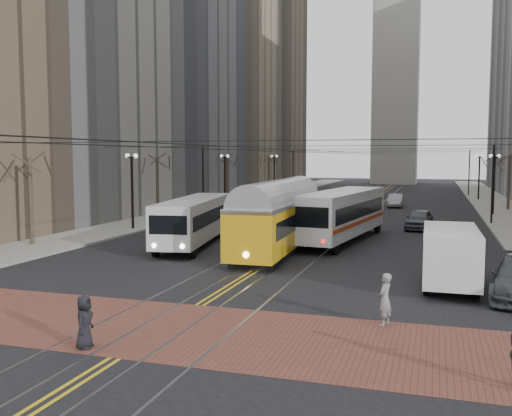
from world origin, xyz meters
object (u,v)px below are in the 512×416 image
Objects in this scene: sedan_grey at (420,219)px; sedan_silver at (395,200)px; streetcar at (279,223)px; clock_tower at (398,8)px; pedestrian_a at (84,322)px; cargo_van at (450,258)px; pedestrian_b at (385,299)px; transit_bus at (195,222)px; rear_bus at (341,216)px.

sedan_grey is 19.97m from sedan_silver.
sedan_silver is at bearing 79.82° from streetcar.
pedestrian_a is (-1.30, -108.50, -35.16)m from clock_tower.
clock_tower is 11.38× the size of cargo_van.
streetcar is 15.67m from pedestrian_b.
streetcar is at bearing -90.32° from clock_tower.
cargo_van reaches higher than sedan_grey.
sedan_silver is at bearing -17.22° from pedestrian_a.
cargo_van reaches higher than pedestrian_b.
clock_tower is at bearing 93.02° from sedan_silver.
cargo_van reaches higher than sedan_silver.
streetcar is 2.41× the size of cargo_van.
pedestrian_a reaches higher than sedan_grey.
transit_bus is 19.44m from pedestrian_b.
sedan_grey is at bearing -82.02° from sedan_silver.
sedan_silver is (-3.16, 19.72, -0.05)m from sedan_grey.
transit_bus is 33.73m from sedan_silver.
rear_bus is 9.43m from sedan_grey.
streetcar is 7.89× the size of pedestrian_b.
streetcar is at bearing -13.62° from pedestrian_a.
rear_bus reaches higher than cargo_van.
clock_tower is at bearing 94.61° from cargo_van.
pedestrian_a is at bearing -94.52° from streetcar.
clock_tower is at bearing -156.67° from pedestrian_b.
pedestrian_a is (-5.45, -51.39, 0.07)m from sedan_silver.
cargo_van is at bearing -84.01° from sedan_silver.
rear_bus is at bearing 118.06° from cargo_van.
rear_bus is 2.22× the size of cargo_van.
sedan_grey is (-1.82, 20.15, -0.50)m from cargo_van.
transit_bus reaches higher than pedestrian_a.
pedestrian_b is (4.46, -18.62, -0.78)m from rear_bus.
clock_tower is 14.29× the size of sedan_grey.
transit_bus reaches higher than pedestrian_b.
pedestrian_b is at bearing -63.72° from streetcar.
transit_bus is 6.69× the size of pedestrian_b.
sedan_silver is at bearing 62.52° from transit_bus.
rear_bus is at bearing -20.24° from pedestrian_a.
streetcar is 5.69m from rear_bus.
rear_bus is (2.47, -84.88, -34.28)m from clock_tower.
sedan_grey is 2.92× the size of pedestrian_a.
streetcar is 12.06m from cargo_van.
sedan_grey is at bearing -84.57° from clock_tower.
pedestrian_a is 0.89× the size of pedestrian_b.
pedestrian_a is (4.92, -19.30, -0.68)m from transit_bus.
sedan_grey reaches higher than sedan_silver.
pedestrian_a is at bearing -132.94° from cargo_van.
sedan_grey is (4.84, 8.05, -0.89)m from rear_bus.
clock_tower reaches higher than cargo_van.
transit_bus is 0.85× the size of streetcar.
rear_bus is at bearing -88.33° from clock_tower.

